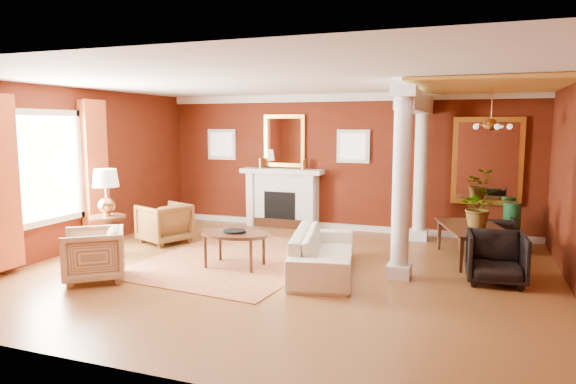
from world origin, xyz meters
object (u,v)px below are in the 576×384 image
at_px(side_table, 106,198).
at_px(armchair_leopard, 164,221).
at_px(armchair_stripe, 93,252).
at_px(dining_table, 475,234).
at_px(coffee_table, 235,235).
at_px(sofa, 324,245).

bearing_deg(side_table, armchair_leopard, 74.09).
distance_m(armchair_stripe, dining_table, 6.02).
relative_size(coffee_table, side_table, 0.74).
bearing_deg(side_table, coffee_table, 2.96).
bearing_deg(dining_table, armchair_stripe, 104.40).
xyz_separation_m(coffee_table, side_table, (-2.35, -0.12, 0.50)).
height_order(armchair_leopard, side_table, side_table).
xyz_separation_m(sofa, armchair_stripe, (-3.01, -1.54, -0.02)).
relative_size(armchair_leopard, dining_table, 0.51).
relative_size(armchair_stripe, dining_table, 0.51).
relative_size(armchair_leopard, coffee_table, 0.75).
height_order(sofa, side_table, side_table).
bearing_deg(armchair_leopard, dining_table, 120.05).
relative_size(armchair_leopard, armchair_stripe, 1.00).
relative_size(sofa, coffee_table, 1.99).
relative_size(coffee_table, dining_table, 0.68).
bearing_deg(dining_table, armchair_leopard, 80.47).
relative_size(sofa, side_table, 1.48).
xyz_separation_m(armchair_stripe, side_table, (-0.75, 1.22, 0.60)).
bearing_deg(dining_table, sofa, 109.26).
height_order(sofa, coffee_table, sofa).
xyz_separation_m(sofa, side_table, (-3.76, -0.31, 0.58)).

